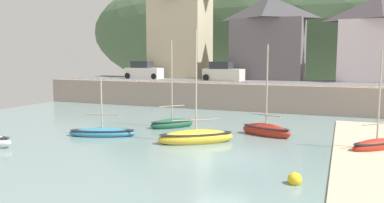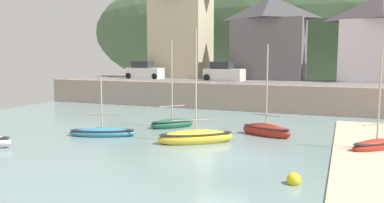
# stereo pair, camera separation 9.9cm
# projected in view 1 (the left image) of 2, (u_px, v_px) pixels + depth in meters

# --- Properties ---
(quay_seawall) EXTENTS (48.00, 9.40, 2.40)m
(quay_seawall) POSITION_uv_depth(u_px,v_px,m) (279.00, 96.00, 34.51)
(quay_seawall) COLOR #A38C7E
(quay_seawall) RESTS_ON ground
(hillside_backdrop) EXTENTS (80.00, 44.00, 27.31)m
(hillside_backdrop) POSITION_uv_depth(u_px,v_px,m) (292.00, 31.00, 69.71)
(hillside_backdrop) COLOR #4D6C49
(hillside_backdrop) RESTS_ON ground
(waterfront_building_left) EXTENTS (6.63, 5.63, 10.99)m
(waterfront_building_left) POSITION_uv_depth(u_px,v_px,m) (181.00, 30.00, 45.55)
(waterfront_building_left) COLOR beige
(waterfront_building_left) RESTS_ON ground
(waterfront_building_centre) EXTENTS (7.75, 5.96, 8.95)m
(waterfront_building_centre) POSITION_uv_depth(u_px,v_px,m) (269.00, 37.00, 41.84)
(waterfront_building_centre) COLOR slate
(waterfront_building_centre) RESTS_ON ground
(waterfront_building_right) EXTENTS (7.82, 5.61, 8.42)m
(waterfront_building_right) POSITION_uv_depth(u_px,v_px,m) (379.00, 38.00, 37.92)
(waterfront_building_right) COLOR white
(waterfront_building_right) RESTS_ON ground
(rowboat_small_beached) EXTENTS (3.43, 2.01, 5.82)m
(rowboat_small_beached) POSITION_uv_depth(u_px,v_px,m) (266.00, 130.00, 23.68)
(rowboat_small_beached) COLOR maroon
(rowboat_small_beached) RESTS_ON ground
(dinghy_open_wooden) EXTENTS (4.31, 2.61, 3.78)m
(dinghy_open_wooden) POSITION_uv_depth(u_px,v_px,m) (102.00, 132.00, 23.64)
(dinghy_open_wooden) COLOR teal
(dinghy_open_wooden) RESTS_ON ground
(sailboat_nearest_shore) EXTENTS (2.96, 2.95, 5.37)m
(sailboat_nearest_shore) POSITION_uv_depth(u_px,v_px,m) (377.00, 145.00, 19.93)
(sailboat_nearest_shore) COLOR #9F2819
(sailboat_nearest_shore) RESTS_ON ground
(sailboat_tall_mast) EXTENTS (4.36, 3.59, 6.59)m
(sailboat_tall_mast) POSITION_uv_depth(u_px,v_px,m) (196.00, 137.00, 21.75)
(sailboat_tall_mast) COLOR gold
(sailboat_tall_mast) RESTS_ON ground
(sailboat_far_left) EXTENTS (2.98, 3.11, 6.12)m
(sailboat_far_left) POSITION_uv_depth(u_px,v_px,m) (172.00, 123.00, 26.49)
(sailboat_far_left) COLOR #1E593B
(sailboat_far_left) RESTS_ON ground
(parked_car_near_slipway) EXTENTS (4.14, 1.82, 1.95)m
(parked_car_near_slipway) POSITION_uv_depth(u_px,v_px,m) (144.00, 71.00, 42.89)
(parked_car_near_slipway) COLOR white
(parked_car_near_slipway) RESTS_ON ground
(parked_car_by_wall) EXTENTS (4.27, 2.16, 1.95)m
(parked_car_by_wall) POSITION_uv_depth(u_px,v_px,m) (223.00, 73.00, 39.51)
(parked_car_by_wall) COLOR silver
(parked_car_by_wall) RESTS_ON ground
(mooring_buoy) EXTENTS (0.56, 0.56, 0.56)m
(mooring_buoy) POSITION_uv_depth(u_px,v_px,m) (295.00, 180.00, 14.71)
(mooring_buoy) COLOR yellow
(mooring_buoy) RESTS_ON ground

